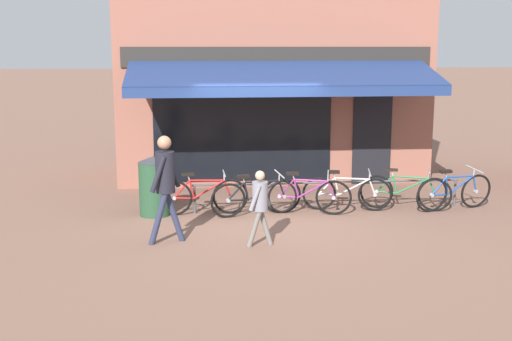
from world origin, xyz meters
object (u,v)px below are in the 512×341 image
at_px(bicycle_silver, 347,193).
at_px(bicycle_green, 405,191).
at_px(bicycle_purple, 306,195).
at_px(pedestrian_adult, 165,177).
at_px(bicycle_blue, 454,192).
at_px(litter_bin, 154,186).
at_px(pedestrian_child, 260,200).
at_px(bicycle_black, 256,197).
at_px(bicycle_red, 202,196).

bearing_deg(bicycle_silver, bicycle_green, 10.29).
distance_m(bicycle_purple, pedestrian_adult, 3.09).
bearing_deg(pedestrian_adult, bicycle_green, 22.42).
bearing_deg(bicycle_blue, litter_bin, 163.87).
bearing_deg(pedestrian_child, litter_bin, 139.41).
height_order(bicycle_purple, bicycle_green, bicycle_purple).
bearing_deg(litter_bin, bicycle_silver, -0.94).
distance_m(bicycle_black, bicycle_purple, 0.95).
xyz_separation_m(bicycle_silver, pedestrian_child, (-1.93, -2.05, 0.40)).
bearing_deg(bicycle_blue, bicycle_silver, 161.17).
height_order(pedestrian_adult, litter_bin, pedestrian_adult).
height_order(bicycle_silver, bicycle_blue, bicycle_blue).
relative_size(bicycle_red, bicycle_green, 1.03).
distance_m(bicycle_purple, bicycle_green, 2.01).
bearing_deg(litter_bin, bicycle_red, -4.62).
bearing_deg(pedestrian_adult, bicycle_blue, 17.50).
distance_m(bicycle_black, litter_bin, 1.94).
bearing_deg(bicycle_black, pedestrian_child, -106.26).
distance_m(bicycle_red, bicycle_purple, 1.98).
bearing_deg(pedestrian_adult, bicycle_silver, 28.65).
xyz_separation_m(bicycle_purple, litter_bin, (-2.87, 0.25, 0.20)).
distance_m(pedestrian_adult, litter_bin, 1.88).
bearing_deg(bicycle_red, bicycle_silver, -1.01).
xyz_separation_m(bicycle_blue, pedestrian_adult, (-5.52, -1.53, 0.73)).
relative_size(bicycle_blue, pedestrian_adult, 0.95).
bearing_deg(bicycle_purple, bicycle_green, 18.53).
relative_size(bicycle_green, litter_bin, 1.50).
distance_m(bicycle_silver, bicycle_green, 1.17).
bearing_deg(pedestrian_child, bicycle_purple, 68.83).
bearing_deg(pedestrian_adult, bicycle_red, 72.05).
bearing_deg(pedestrian_child, bicycle_black, 95.02).
height_order(pedestrian_child, litter_bin, pedestrian_child).
relative_size(bicycle_black, bicycle_blue, 1.05).
distance_m(bicycle_blue, pedestrian_child, 4.45).
bearing_deg(bicycle_green, bicycle_red, -159.84).
height_order(bicycle_red, litter_bin, litter_bin).
relative_size(bicycle_silver, bicycle_blue, 1.02).
height_order(bicycle_green, bicycle_blue, bicycle_blue).
distance_m(bicycle_green, bicycle_blue, 0.94).
relative_size(bicycle_purple, bicycle_silver, 0.98).
height_order(pedestrian_adult, pedestrian_child, pedestrian_adult).
relative_size(bicycle_silver, bicycle_green, 1.01).
bearing_deg(bicycle_silver, pedestrian_child, -122.52).
height_order(bicycle_silver, pedestrian_child, pedestrian_child).
height_order(bicycle_purple, bicycle_silver, bicycle_purple).
xyz_separation_m(bicycle_green, pedestrian_adult, (-4.59, -1.71, 0.74)).
relative_size(bicycle_red, bicycle_blue, 1.03).
bearing_deg(bicycle_red, litter_bin, 174.12).
distance_m(bicycle_black, pedestrian_adult, 2.34).
relative_size(bicycle_black, bicycle_green, 1.05).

